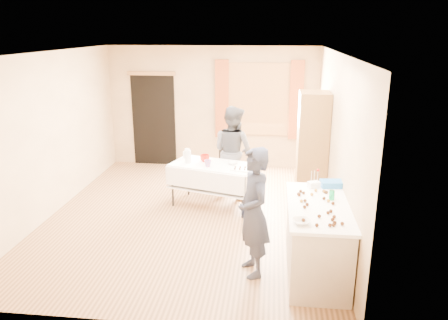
# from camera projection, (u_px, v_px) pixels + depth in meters

# --- Properties ---
(floor) EXTENTS (4.50, 5.50, 0.02)m
(floor) POSITION_uv_depth(u_px,v_px,m) (190.00, 216.00, 7.17)
(floor) COLOR #9E7047
(floor) RESTS_ON ground
(ceiling) EXTENTS (4.50, 5.50, 0.02)m
(ceiling) POSITION_uv_depth(u_px,v_px,m) (186.00, 52.00, 6.41)
(ceiling) COLOR white
(ceiling) RESTS_ON floor
(wall_back) EXTENTS (4.50, 0.02, 2.60)m
(wall_back) POSITION_uv_depth(u_px,v_px,m) (212.00, 108.00, 9.42)
(wall_back) COLOR tan
(wall_back) RESTS_ON floor
(wall_front) EXTENTS (4.50, 0.02, 2.60)m
(wall_front) POSITION_uv_depth(u_px,v_px,m) (133.00, 208.00, 4.17)
(wall_front) COLOR tan
(wall_front) RESTS_ON floor
(wall_left) EXTENTS (0.02, 5.50, 2.60)m
(wall_left) POSITION_uv_depth(u_px,v_px,m) (50.00, 134.00, 7.03)
(wall_left) COLOR tan
(wall_left) RESTS_ON floor
(wall_right) EXTENTS (0.02, 5.50, 2.60)m
(wall_right) POSITION_uv_depth(u_px,v_px,m) (336.00, 142.00, 6.55)
(wall_right) COLOR tan
(wall_right) RESTS_ON floor
(window_frame) EXTENTS (1.32, 0.06, 1.52)m
(window_frame) POSITION_uv_depth(u_px,v_px,m) (259.00, 99.00, 9.21)
(window_frame) COLOR olive
(window_frame) RESTS_ON wall_back
(window_pane) EXTENTS (1.20, 0.02, 1.40)m
(window_pane) POSITION_uv_depth(u_px,v_px,m) (259.00, 100.00, 9.20)
(window_pane) COLOR white
(window_pane) RESTS_ON wall_back
(curtain_left) EXTENTS (0.28, 0.06, 1.65)m
(curtain_left) POSITION_uv_depth(u_px,v_px,m) (222.00, 99.00, 9.25)
(curtain_left) COLOR brown
(curtain_left) RESTS_ON wall_back
(curtain_right) EXTENTS (0.28, 0.06, 1.65)m
(curtain_right) POSITION_uv_depth(u_px,v_px,m) (296.00, 101.00, 9.08)
(curtain_right) COLOR brown
(curtain_right) RESTS_ON wall_back
(doorway) EXTENTS (0.95, 0.04, 2.00)m
(doorway) POSITION_uv_depth(u_px,v_px,m) (154.00, 120.00, 9.61)
(doorway) COLOR black
(doorway) RESTS_ON floor
(door_lintel) EXTENTS (1.05, 0.06, 0.08)m
(door_lintel) POSITION_uv_depth(u_px,v_px,m) (151.00, 73.00, 9.29)
(door_lintel) COLOR olive
(door_lintel) RESTS_ON wall_back
(cabinet) EXTENTS (0.50, 0.60, 1.94)m
(cabinet) POSITION_uv_depth(u_px,v_px,m) (312.00, 149.00, 7.46)
(cabinet) COLOR brown
(cabinet) RESTS_ON floor
(counter) EXTENTS (0.74, 1.56, 0.91)m
(counter) POSITION_uv_depth(u_px,v_px,m) (317.00, 239.00, 5.37)
(counter) COLOR beige
(counter) RESTS_ON floor
(party_table) EXTENTS (1.59, 1.12, 0.75)m
(party_table) POSITION_uv_depth(u_px,v_px,m) (214.00, 181.00, 7.43)
(party_table) COLOR black
(party_table) RESTS_ON floor
(chair) EXTENTS (0.43, 0.43, 0.94)m
(chair) POSITION_uv_depth(u_px,v_px,m) (227.00, 171.00, 8.51)
(chair) COLOR black
(chair) RESTS_ON floor
(girl) EXTENTS (0.85, 0.78, 1.62)m
(girl) POSITION_uv_depth(u_px,v_px,m) (254.00, 213.00, 5.26)
(girl) COLOR #222539
(girl) RESTS_ON floor
(woman) EXTENTS (1.39, 1.38, 1.64)m
(woman) POSITION_uv_depth(u_px,v_px,m) (233.00, 151.00, 7.86)
(woman) COLOR black
(woman) RESTS_ON floor
(soda_can) EXTENTS (0.09, 0.09, 0.12)m
(soda_can) POSITION_uv_depth(u_px,v_px,m) (332.00, 195.00, 5.37)
(soda_can) COLOR #0D8C45
(soda_can) RESTS_ON counter
(mixing_bowl) EXTENTS (0.31, 0.31, 0.05)m
(mixing_bowl) POSITION_uv_depth(u_px,v_px,m) (302.00, 222.00, 4.73)
(mixing_bowl) COLOR white
(mixing_bowl) RESTS_ON counter
(foam_block) EXTENTS (0.18, 0.15, 0.08)m
(foam_block) POSITION_uv_depth(u_px,v_px,m) (314.00, 185.00, 5.80)
(foam_block) COLOR white
(foam_block) RESTS_ON counter
(blue_basket) EXTENTS (0.32, 0.23, 0.08)m
(blue_basket) POSITION_uv_depth(u_px,v_px,m) (332.00, 184.00, 5.83)
(blue_basket) COLOR blue
(blue_basket) RESTS_ON counter
(pitcher) EXTENTS (0.12, 0.12, 0.22)m
(pitcher) POSITION_uv_depth(u_px,v_px,m) (188.00, 157.00, 7.39)
(pitcher) COLOR silver
(pitcher) RESTS_ON party_table
(cup_red) EXTENTS (0.16, 0.16, 0.12)m
(cup_red) POSITION_uv_depth(u_px,v_px,m) (205.00, 158.00, 7.46)
(cup_red) COLOR #C60F03
(cup_red) RESTS_ON party_table
(cup_rainbow) EXTENTS (0.19, 0.19, 0.11)m
(cup_rainbow) POSITION_uv_depth(u_px,v_px,m) (208.00, 163.00, 7.20)
(cup_rainbow) COLOR red
(cup_rainbow) RESTS_ON party_table
(small_bowl) EXTENTS (0.30, 0.30, 0.05)m
(small_bowl) POSITION_uv_depth(u_px,v_px,m) (233.00, 163.00, 7.33)
(small_bowl) COLOR white
(small_bowl) RESTS_ON party_table
(pastry_tray) EXTENTS (0.32, 0.27, 0.02)m
(pastry_tray) POSITION_uv_depth(u_px,v_px,m) (240.00, 169.00, 7.03)
(pastry_tray) COLOR white
(pastry_tray) RESTS_ON party_table
(bottle) EXTENTS (0.15, 0.15, 0.18)m
(bottle) POSITION_uv_depth(u_px,v_px,m) (186.00, 153.00, 7.68)
(bottle) COLOR white
(bottle) RESTS_ON party_table
(cake_balls) EXTENTS (0.47, 1.10, 0.04)m
(cake_balls) POSITION_uv_depth(u_px,v_px,m) (319.00, 204.00, 5.21)
(cake_balls) COLOR #3F2314
(cake_balls) RESTS_ON counter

